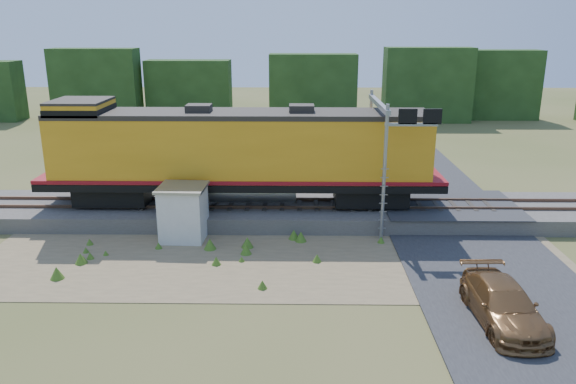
{
  "coord_description": "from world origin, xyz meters",
  "views": [
    {
      "loc": [
        -1.08,
        -22.16,
        9.98
      ],
      "look_at": [
        -1.45,
        3.0,
        2.4
      ],
      "focal_mm": 35.0,
      "sensor_mm": 36.0,
      "label": 1
    }
  ],
  "objects_px": {
    "signal_gantry": "(386,130)",
    "car": "(503,304)",
    "locomotive": "(235,153)",
    "shed": "(184,212)"
  },
  "relations": [
    {
      "from": "shed",
      "to": "signal_gantry",
      "type": "distance_m",
      "value": 10.68
    },
    {
      "from": "locomotive",
      "to": "shed",
      "type": "distance_m",
      "value": 4.3
    },
    {
      "from": "shed",
      "to": "car",
      "type": "bearing_deg",
      "value": -29.1
    },
    {
      "from": "locomotive",
      "to": "car",
      "type": "height_order",
      "value": "locomotive"
    },
    {
      "from": "locomotive",
      "to": "signal_gantry",
      "type": "bearing_deg",
      "value": -4.86
    },
    {
      "from": "locomotive",
      "to": "shed",
      "type": "relative_size",
      "value": 7.86
    },
    {
      "from": "signal_gantry",
      "to": "car",
      "type": "height_order",
      "value": "signal_gantry"
    },
    {
      "from": "locomotive",
      "to": "shed",
      "type": "height_order",
      "value": "locomotive"
    },
    {
      "from": "shed",
      "to": "signal_gantry",
      "type": "relative_size",
      "value": 0.41
    },
    {
      "from": "locomotive",
      "to": "car",
      "type": "bearing_deg",
      "value": -45.95
    }
  ]
}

